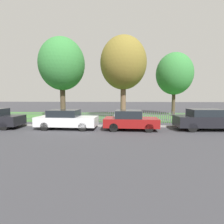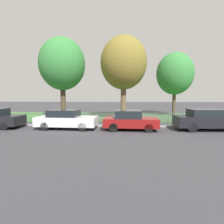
% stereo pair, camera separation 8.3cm
% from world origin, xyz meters
% --- Properties ---
extents(ground_plane, '(120.00, 120.00, 0.00)m').
position_xyz_m(ground_plane, '(0.00, 0.00, 0.00)').
color(ground_plane, '#38383D').
extents(kerb_stone, '(37.79, 0.20, 0.12)m').
position_xyz_m(kerb_stone, '(0.00, 0.10, 0.06)').
color(kerb_stone, gray).
rests_on(kerb_stone, ground).
extents(grass_strip, '(37.79, 9.77, 0.01)m').
position_xyz_m(grass_strip, '(0.00, 7.03, 0.01)').
color(grass_strip, '#3D7033').
rests_on(grass_strip, ground).
extents(park_fence, '(37.79, 0.05, 1.05)m').
position_xyz_m(park_fence, '(0.00, 2.16, 0.53)').
color(park_fence, '#4C4C51').
rests_on(park_fence, ground).
extents(parked_car_black_saloon, '(4.41, 1.89, 1.40)m').
position_xyz_m(parked_car_black_saloon, '(-4.03, -1.03, 0.71)').
color(parked_car_black_saloon, silver).
rests_on(parked_car_black_saloon, ground).
extents(parked_car_navy_estate, '(3.84, 1.96, 1.40)m').
position_xyz_m(parked_car_navy_estate, '(0.63, -1.13, 0.70)').
color(parked_car_navy_estate, maroon).
rests_on(parked_car_navy_estate, ground).
extents(parked_car_red_compact, '(4.57, 1.79, 1.49)m').
position_xyz_m(parked_car_red_compact, '(6.04, -0.98, 0.76)').
color(parked_car_red_compact, black).
rests_on(parked_car_red_compact, ground).
extents(covered_motorcycle, '(1.83, 0.84, 1.10)m').
position_xyz_m(covered_motorcycle, '(0.18, 1.32, 0.66)').
color(covered_motorcycle, black).
rests_on(covered_motorcycle, ground).
extents(tree_nearest_kerb, '(4.86, 4.86, 8.63)m').
position_xyz_m(tree_nearest_kerb, '(-6.40, 5.25, 5.80)').
color(tree_nearest_kerb, '#473828').
rests_on(tree_nearest_kerb, ground).
extents(tree_behind_motorcycle, '(4.69, 4.69, 8.47)m').
position_xyz_m(tree_behind_motorcycle, '(0.16, 4.65, 5.73)').
color(tree_behind_motorcycle, brown).
rests_on(tree_behind_motorcycle, ground).
extents(tree_mid_park, '(4.35, 4.35, 7.59)m').
position_xyz_m(tree_mid_park, '(6.32, 8.16, 5.06)').
color(tree_mid_park, '#473828').
rests_on(tree_mid_park, ground).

